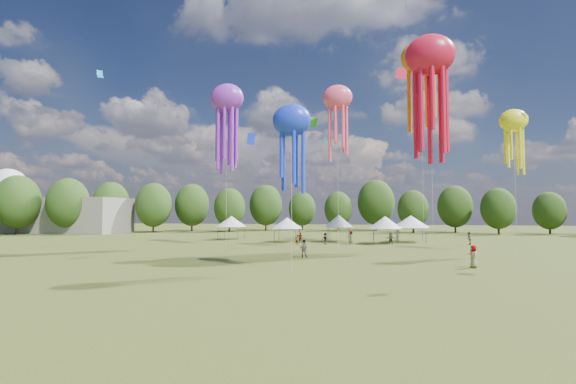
# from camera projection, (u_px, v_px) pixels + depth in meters

# --- Properties ---
(ground) EXTENTS (300.00, 300.00, 0.00)m
(ground) POSITION_uv_depth(u_px,v_px,m) (251.00, 384.00, 11.11)
(ground) COLOR #384416
(ground) RESTS_ON ground
(spectator_near) EXTENTS (0.94, 0.75, 1.84)m
(spectator_near) POSITION_uv_depth(u_px,v_px,m) (304.00, 249.00, 42.62)
(spectator_near) COLOR gray
(spectator_near) RESTS_ON ground
(spectators_far) EXTENTS (25.45, 27.13, 1.90)m
(spectators_far) POSITION_uv_depth(u_px,v_px,m) (381.00, 240.00, 56.30)
(spectators_far) COLOR gray
(spectators_far) RESTS_ON ground
(festival_tents) EXTENTS (35.70, 9.50, 4.30)m
(festival_tents) POSITION_uv_depth(u_px,v_px,m) (333.00, 222.00, 66.18)
(festival_tents) COLOR #47474C
(festival_tents) RESTS_ON ground
(show_kites) EXTENTS (39.55, 29.39, 28.79)m
(show_kites) POSITION_uv_depth(u_px,v_px,m) (384.00, 92.00, 53.18)
(show_kites) COLOR #FF4B73
(show_kites) RESTS_ON ground
(small_kites) EXTENTS (73.86, 61.10, 43.86)m
(small_kites) POSITION_uv_depth(u_px,v_px,m) (337.00, 14.00, 55.76)
(small_kites) COLOR #FF4B73
(small_kites) RESTS_ON ground
(treeline) EXTENTS (201.57, 95.24, 13.43)m
(treeline) POSITION_uv_depth(u_px,v_px,m) (329.00, 202.00, 73.43)
(treeline) COLOR #38281C
(treeline) RESTS_ON ground
(hangar) EXTENTS (40.00, 12.00, 8.00)m
(hangar) POSITION_uv_depth(u_px,v_px,m) (43.00, 215.00, 95.88)
(hangar) COLOR gray
(hangar) RESTS_ON ground
(radome) EXTENTS (9.00, 9.00, 16.00)m
(radome) POSITION_uv_depth(u_px,v_px,m) (8.00, 192.00, 105.19)
(radome) COLOR white
(radome) RESTS_ON ground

